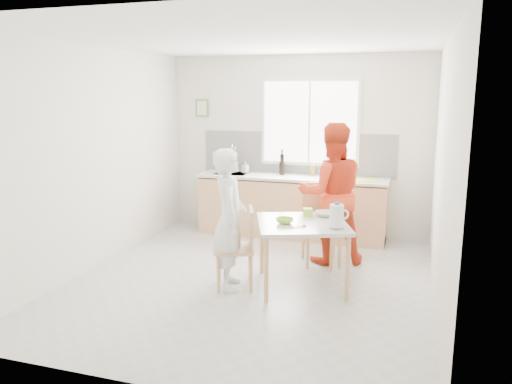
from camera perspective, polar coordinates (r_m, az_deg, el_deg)
ground at (r=5.87m, az=-0.56°, el=-10.09°), size 4.50×4.50×0.00m
room_shell at (r=5.49m, az=-0.59°, el=6.11°), size 4.50×4.50×4.50m
window at (r=7.59m, az=6.15°, el=7.90°), size 1.50×0.06×1.30m
backsplash at (r=7.68m, az=4.63°, el=4.41°), size 3.00×0.02×0.65m
picture_frame at (r=8.11m, az=-6.18°, el=9.52°), size 0.22×0.03×0.28m
kitchen_counter at (r=7.55m, az=4.01°, el=-1.93°), size 2.84×0.64×1.37m
dining_table at (r=5.54m, az=5.30°, el=-4.21°), size 1.24×1.24×0.74m
chair_left at (r=5.54m, az=-1.78°, el=-6.01°), size 0.53×0.53×0.90m
chair_far at (r=6.41m, az=7.39°, el=-3.10°), size 0.60×0.60×1.01m
person_white at (r=5.46m, az=-3.00°, el=-3.15°), size 0.55×0.66×1.56m
person_red at (r=6.35m, az=8.60°, el=-0.19°), size 1.05×0.93×1.78m
bowl_green at (r=5.44m, az=3.30°, el=-3.31°), size 0.24×0.24×0.06m
bowl_white at (r=5.80m, az=7.92°, el=-2.50°), size 0.29×0.29×0.06m
milk_jug at (r=5.27m, az=9.24°, el=-2.67°), size 0.20×0.15×0.26m
green_box at (r=5.79m, az=5.93°, el=-2.29°), size 0.13×0.13×0.09m
spoon at (r=5.30m, az=4.77°, el=-3.95°), size 0.13×0.11×0.01m
cutting_board at (r=7.20m, az=12.40°, el=1.31°), size 0.40×0.33×0.01m
wine_bottle_a at (r=7.52m, az=3.01°, el=3.17°), size 0.07×0.07×0.32m
wine_bottle_b at (r=7.63m, az=2.93°, el=3.20°), size 0.07×0.07×0.30m
jar_amber at (r=7.49m, az=6.51°, el=2.46°), size 0.06×0.06×0.16m
soap_bottle at (r=7.73m, az=-1.22°, el=2.87°), size 0.10×0.10×0.18m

